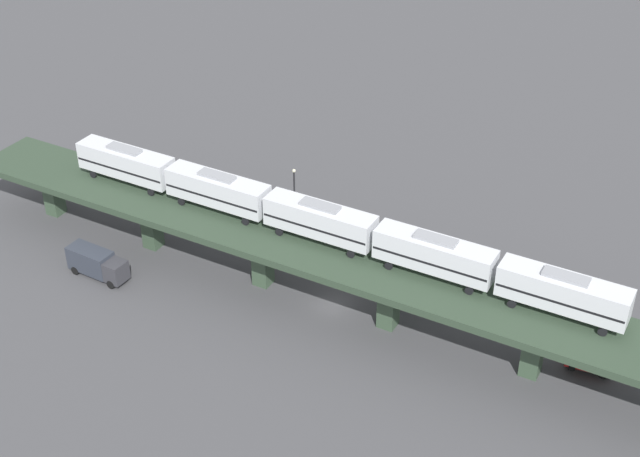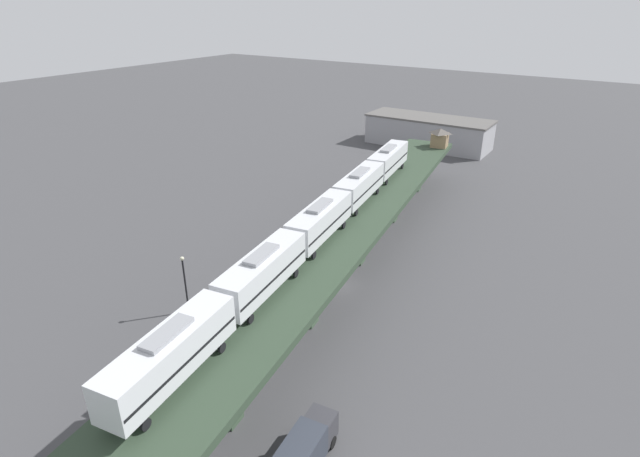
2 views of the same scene
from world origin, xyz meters
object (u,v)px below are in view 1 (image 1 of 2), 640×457
(subway_train, at_px, (320,220))
(street_car_red, at_px, (589,361))
(street_car_white, at_px, (253,211))
(street_lamp, at_px, (294,190))
(street_car_green, at_px, (430,292))
(delivery_truck, at_px, (97,263))

(subway_train, distance_m, street_car_red, 29.67)
(street_car_white, distance_m, street_lamp, 5.96)
(subway_train, height_order, street_lamp, subway_train)
(street_car_white, bearing_deg, street_car_green, 88.34)
(street_car_green, bearing_deg, street_lamp, -99.56)
(street_car_green, bearing_deg, street_car_red, 90.10)
(street_lamp, bearing_deg, delivery_truck, -23.28)
(street_car_white, xyz_separation_m, street_lamp, (-2.87, 4.15, 3.17))
(subway_train, distance_m, delivery_truck, 25.80)
(subway_train, relative_size, delivery_truck, 8.37)
(subway_train, distance_m, street_lamp, 16.09)
(street_car_green, height_order, street_lamp, street_lamp)
(subway_train, relative_size, street_car_green, 13.06)
(street_car_white, height_order, street_lamp, street_lamp)
(street_car_white, xyz_separation_m, delivery_truck, (19.57, -5.51, 0.82))
(street_car_green, relative_size, street_lamp, 0.68)
(street_car_red, height_order, street_lamp, street_lamp)
(subway_train, bearing_deg, street_car_green, 122.37)
(delivery_truck, bearing_deg, street_car_white, 164.28)
(street_car_green, height_order, delivery_truck, delivery_truck)
(street_car_green, xyz_separation_m, delivery_truck, (18.83, -31.12, 0.82))
(street_lamp, bearing_deg, street_car_white, -55.31)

